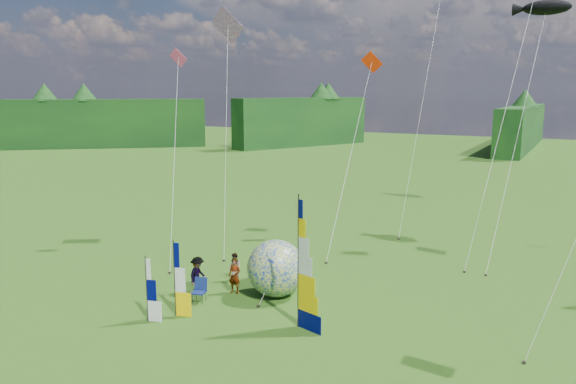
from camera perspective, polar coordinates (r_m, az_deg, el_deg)
The scene contains 17 objects.
ground at distance 22.20m, azimuth -2.71°, elevation -16.02°, with size 220.00×220.00×0.00m, color #407A20.
treeline_ring at distance 20.74m, azimuth -2.80°, elevation -6.06°, with size 210.00×210.00×8.00m, color #1F5316, non-canonical shape.
feather_banner_main at distance 23.43m, azimuth 1.05°, elevation -7.32°, with size 1.47×0.10×5.49m, color #010653, non-canonical shape.
side_banner_left at distance 25.30m, azimuth -11.45°, elevation -8.73°, with size 0.94×0.10×3.36m, color #FFCA00, non-canonical shape.
side_banner_far at distance 25.13m, azimuth -14.16°, elevation -9.63°, with size 0.85×0.10×2.82m, color white, non-canonical shape.
bol_inflatable at distance 27.27m, azimuth -1.24°, elevation -7.75°, with size 2.78×2.78×2.78m, color #001F9D.
spectator_a at distance 27.91m, azimuth -5.44°, elevation -8.46°, with size 0.65×0.42×1.77m, color #66594C.
spectator_b at distance 29.62m, azimuth -5.44°, elevation -7.61°, with size 0.73×0.36×1.50m, color #66594C.
spectator_c at distance 28.19m, azimuth -9.18°, elevation -8.31°, with size 1.17×0.43×1.82m, color #66594C.
spectator_d at distance 28.93m, azimuth -0.04°, elevation -7.94°, with size 0.92×0.37×1.57m, color #66594C.
camp_chair at distance 27.05m, azimuth -9.04°, elevation -9.86°, with size 0.66×0.66×1.15m, color navy, non-canonical shape.
kite_whale at distance 37.24m, azimuth 22.58°, elevation 7.53°, with size 4.37×16.47×17.10m, color black, non-canonical shape.
kite_rainbow_delta at distance 35.47m, azimuth -6.34°, elevation 7.41°, with size 7.86×10.53×16.18m, color #E94D37, non-canonical shape.
small_kite_red at distance 35.24m, azimuth 6.41°, elevation 4.73°, with size 2.99×10.75×12.92m, color red, non-canonical shape.
small_kite_orange at distance 35.48m, azimuth 21.24°, elevation 8.62°, with size 4.62×12.12×18.45m, color #FFA02C, non-canonical shape.
small_kite_pink at distance 33.59m, azimuth -11.50°, elevation 4.30°, with size 5.77×7.98×12.90m, color #D3406F, non-canonical shape.
small_kite_green at distance 41.06m, azimuth 13.87°, elevation 11.72°, with size 3.34×11.23×22.14m, color green, non-canonical shape.
Camera 1 is at (10.28, -17.04, 9.83)m, focal length 35.00 mm.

